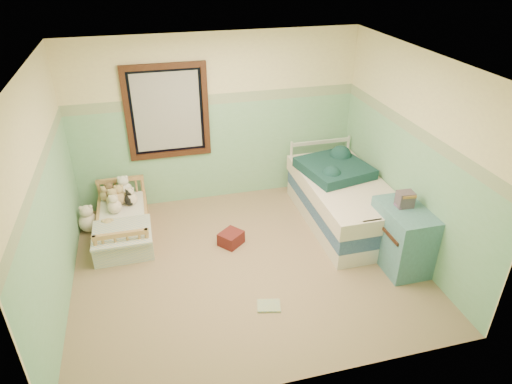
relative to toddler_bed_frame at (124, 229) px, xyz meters
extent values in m
cube|color=#9B7E60|center=(1.48, -1.05, -0.10)|extent=(4.20, 3.60, 0.02)
cube|color=white|center=(1.48, -1.05, 2.42)|extent=(4.20, 3.60, 0.02)
cube|color=beige|center=(1.48, 0.75, 1.16)|extent=(4.20, 0.04, 2.50)
cube|color=beige|center=(1.48, -2.85, 1.16)|extent=(4.20, 0.04, 2.50)
cube|color=beige|center=(-0.62, -1.05, 1.16)|extent=(0.04, 3.60, 2.50)
cube|color=beige|center=(3.58, -1.05, 1.16)|extent=(0.04, 3.60, 2.50)
cube|color=#74B17D|center=(1.48, 0.74, 0.66)|extent=(4.20, 0.01, 1.50)
cube|color=#46634C|center=(1.48, 0.74, 1.49)|extent=(4.20, 0.01, 0.15)
cube|color=black|center=(0.78, 0.71, 1.36)|extent=(1.16, 0.06, 1.36)
cube|color=#BABAB3|center=(0.78, 0.72, 1.36)|extent=(0.92, 0.01, 1.12)
cube|color=#9B7345|center=(0.00, 0.00, 0.00)|extent=(0.67, 1.35, 0.17)
cube|color=white|center=(0.00, 0.00, 0.15)|extent=(0.62, 1.29, 0.12)
cube|color=#78A1C8|center=(0.00, -0.42, 0.22)|extent=(0.73, 0.67, 0.03)
sphere|color=brown|center=(-0.15, 0.50, 0.30)|extent=(0.18, 0.18, 0.18)
sphere|color=white|center=(0.05, 0.50, 0.32)|extent=(0.24, 0.24, 0.24)
sphere|color=tan|center=(-0.10, 0.28, 0.30)|extent=(0.19, 0.19, 0.19)
sphere|color=black|center=(0.13, 0.28, 0.30)|extent=(0.18, 0.18, 0.18)
sphere|color=beige|center=(-0.47, 0.21, 0.05)|extent=(0.27, 0.27, 0.27)
sphere|color=tan|center=(-0.18, -0.13, 0.03)|extent=(0.24, 0.24, 0.24)
cube|color=silver|center=(3.03, -0.47, 0.02)|extent=(1.00, 1.99, 0.22)
cube|color=navy|center=(3.03, -0.47, 0.24)|extent=(1.00, 1.99, 0.22)
cube|color=beige|center=(3.03, -0.47, 0.46)|extent=(1.04, 2.03, 0.22)
cube|color=#19413F|center=(2.98, -0.17, 0.64)|extent=(1.01, 1.05, 0.14)
cube|color=teal|center=(3.32, -1.52, 0.31)|extent=(0.50, 0.79, 0.79)
cube|color=brown|center=(3.32, -1.44, 0.80)|extent=(0.20, 0.16, 0.19)
cube|color=maroon|center=(1.38, -0.60, 0.00)|extent=(0.38, 0.38, 0.18)
cube|color=yellow|center=(1.54, -1.86, -0.07)|extent=(0.29, 0.25, 0.02)
sphere|color=beige|center=(0.13, 0.28, 0.30)|extent=(0.18, 0.18, 0.18)
sphere|color=tan|center=(-0.22, 0.49, 0.28)|extent=(0.16, 0.16, 0.16)
sphere|color=beige|center=(-0.08, 0.11, 0.30)|extent=(0.19, 0.19, 0.19)
sphere|color=tan|center=(-0.01, 0.34, 0.31)|extent=(0.20, 0.20, 0.20)
camera|label=1|loc=(0.47, -5.45, 3.49)|focal=31.68mm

